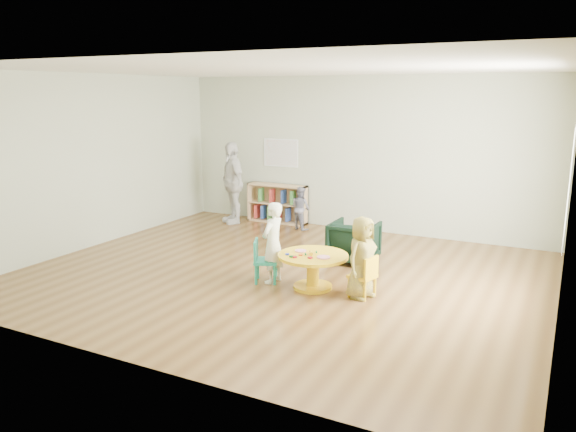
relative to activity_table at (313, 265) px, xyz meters
The scene contains 11 objects.
room 1.72m from the activity_table, 151.91° to the left, with size 7.10×7.00×2.80m.
activity_table is the anchor object (origin of this frame).
kid_chair_left 0.71m from the activity_table, behind, with size 0.41×0.41×0.58m.
kid_chair_right 0.72m from the activity_table, ahead, with size 0.35×0.35×0.54m.
bookshelf 3.89m from the activity_table, 125.06° to the left, with size 1.20×0.30×0.75m.
alphabet_poster 4.11m from the activity_table, 123.87° to the left, with size 0.74×0.01×0.54m.
armchair 1.34m from the activity_table, 87.36° to the left, with size 0.66×0.68×0.62m, color black.
child_left 0.62m from the activity_table, behind, with size 0.40×0.26×1.09m, color white.
child_right 0.70m from the activity_table, ahead, with size 0.50×0.33×1.03m, color yellow.
toddler 3.22m from the activity_table, 118.79° to the left, with size 0.39×0.30×0.80m, color #17193A.
adult_caretaker 4.06m from the activity_table, 137.55° to the left, with size 0.93×0.39×1.58m, color white.
Camera 1 is at (3.51, -6.65, 2.50)m, focal length 35.00 mm.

